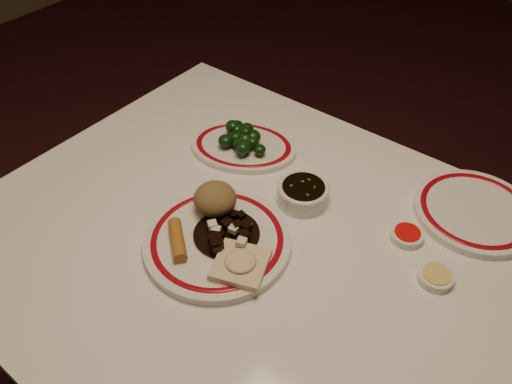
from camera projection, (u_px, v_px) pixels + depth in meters
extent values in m
cube|color=white|center=(274.00, 258.00, 0.96)|extent=(1.20, 0.90, 0.04)
cylinder|color=black|center=(2.00, 346.00, 1.24)|extent=(0.06, 0.06, 0.71)
cylinder|color=black|center=(212.00, 181.00, 1.68)|extent=(0.06, 0.06, 0.71)
cylinder|color=silver|center=(217.00, 241.00, 0.95)|extent=(0.34, 0.34, 0.02)
torus|color=maroon|center=(217.00, 238.00, 0.95)|extent=(0.29, 0.29, 0.00)
ellipsoid|color=olive|center=(215.00, 199.00, 0.98)|extent=(0.09, 0.09, 0.06)
cylinder|color=#B1732B|center=(177.00, 240.00, 0.93)|extent=(0.09, 0.08, 0.03)
cube|color=beige|center=(241.00, 265.00, 0.89)|extent=(0.12, 0.12, 0.01)
ellipsoid|color=beige|center=(240.00, 261.00, 0.89)|extent=(0.06, 0.06, 0.02)
cylinder|color=black|center=(227.00, 234.00, 0.95)|extent=(0.13, 0.13, 0.00)
cube|color=black|center=(218.00, 237.00, 0.94)|extent=(0.02, 0.02, 0.02)
cube|color=black|center=(227.00, 225.00, 0.96)|extent=(0.02, 0.02, 0.02)
cube|color=black|center=(241.00, 216.00, 0.98)|extent=(0.02, 0.02, 0.02)
cube|color=black|center=(244.00, 236.00, 0.93)|extent=(0.03, 0.03, 0.02)
cube|color=black|center=(214.00, 217.00, 0.97)|extent=(0.02, 0.02, 0.01)
cube|color=black|center=(237.00, 226.00, 0.95)|extent=(0.02, 0.02, 0.02)
cube|color=black|center=(216.00, 248.00, 0.91)|extent=(0.02, 0.02, 0.02)
cube|color=black|center=(217.00, 243.00, 0.91)|extent=(0.03, 0.03, 0.02)
cube|color=black|center=(227.00, 226.00, 0.96)|extent=(0.02, 0.02, 0.01)
cube|color=black|center=(246.00, 227.00, 0.95)|extent=(0.02, 0.02, 0.02)
cube|color=black|center=(214.00, 238.00, 0.92)|extent=(0.03, 0.03, 0.02)
cube|color=black|center=(233.00, 215.00, 0.98)|extent=(0.02, 0.02, 0.02)
cube|color=beige|center=(212.00, 225.00, 0.94)|extent=(0.02, 0.02, 0.01)
cube|color=beige|center=(242.00, 242.00, 0.91)|extent=(0.02, 0.02, 0.01)
cube|color=beige|center=(234.00, 229.00, 0.94)|extent=(0.02, 0.02, 0.01)
cube|color=beige|center=(216.00, 230.00, 0.94)|extent=(0.02, 0.02, 0.01)
torus|color=maroon|center=(243.00, 145.00, 1.16)|extent=(0.29, 0.29, 0.00)
cylinder|color=#23471C|center=(247.00, 148.00, 1.14)|extent=(0.01, 0.01, 0.01)
ellipsoid|color=black|center=(247.00, 143.00, 1.13)|extent=(0.03, 0.03, 0.02)
cylinder|color=#23471C|center=(242.00, 141.00, 1.16)|extent=(0.01, 0.01, 0.01)
ellipsoid|color=black|center=(242.00, 135.00, 1.15)|extent=(0.04, 0.04, 0.03)
cylinder|color=#23471C|center=(226.00, 146.00, 1.15)|extent=(0.01, 0.01, 0.01)
ellipsoid|color=black|center=(225.00, 141.00, 1.14)|extent=(0.03, 0.03, 0.03)
cylinder|color=#23471C|center=(252.00, 147.00, 1.15)|extent=(0.01, 0.01, 0.01)
ellipsoid|color=black|center=(252.00, 142.00, 1.14)|extent=(0.03, 0.03, 0.02)
cylinder|color=#23471C|center=(250.00, 146.00, 1.15)|extent=(0.01, 0.01, 0.01)
ellipsoid|color=black|center=(250.00, 140.00, 1.14)|extent=(0.03, 0.03, 0.03)
cylinder|color=#23471C|center=(253.00, 143.00, 1.16)|extent=(0.01, 0.01, 0.01)
ellipsoid|color=black|center=(253.00, 137.00, 1.15)|extent=(0.04, 0.04, 0.03)
cylinder|color=#23471C|center=(237.00, 141.00, 1.16)|extent=(0.01, 0.01, 0.01)
ellipsoid|color=black|center=(236.00, 135.00, 1.15)|extent=(0.03, 0.03, 0.03)
cylinder|color=#23471C|center=(233.00, 133.00, 1.19)|extent=(0.01, 0.01, 0.01)
ellipsoid|color=black|center=(233.00, 128.00, 1.18)|extent=(0.03, 0.03, 0.03)
cylinder|color=#23471C|center=(260.00, 154.00, 1.13)|extent=(0.01, 0.01, 0.01)
ellipsoid|color=black|center=(260.00, 150.00, 1.12)|extent=(0.03, 0.03, 0.02)
cylinder|color=#23471C|center=(245.00, 145.00, 1.15)|extent=(0.01, 0.01, 0.01)
ellipsoid|color=black|center=(245.00, 139.00, 1.14)|extent=(0.04, 0.04, 0.03)
cylinder|color=#23471C|center=(243.00, 143.00, 1.16)|extent=(0.01, 0.01, 0.01)
ellipsoid|color=black|center=(243.00, 137.00, 1.15)|extent=(0.03, 0.03, 0.03)
cylinder|color=#23471C|center=(243.00, 153.00, 1.13)|extent=(0.01, 0.01, 0.01)
ellipsoid|color=black|center=(243.00, 147.00, 1.12)|extent=(0.04, 0.04, 0.03)
cylinder|color=#23471C|center=(251.00, 139.00, 1.17)|extent=(0.01, 0.01, 0.01)
ellipsoid|color=black|center=(251.00, 134.00, 1.16)|extent=(0.03, 0.03, 0.02)
cylinder|color=#23471C|center=(243.00, 144.00, 1.15)|extent=(0.01, 0.01, 0.01)
ellipsoid|color=black|center=(243.00, 138.00, 1.14)|extent=(0.03, 0.03, 0.02)
cylinder|color=#23471C|center=(236.00, 142.00, 1.16)|extent=(0.01, 0.01, 0.01)
ellipsoid|color=black|center=(236.00, 137.00, 1.15)|extent=(0.03, 0.03, 0.02)
cylinder|color=#23471C|center=(238.00, 131.00, 1.19)|extent=(0.01, 0.01, 0.01)
ellipsoid|color=black|center=(237.00, 126.00, 1.18)|extent=(0.03, 0.03, 0.02)
cylinder|color=#23471C|center=(238.00, 148.00, 1.14)|extent=(0.01, 0.01, 0.01)
ellipsoid|color=black|center=(238.00, 143.00, 1.13)|extent=(0.03, 0.03, 0.02)
cylinder|color=#23471C|center=(243.00, 154.00, 1.13)|extent=(0.01, 0.01, 0.02)
ellipsoid|color=black|center=(243.00, 148.00, 1.11)|extent=(0.03, 0.03, 0.03)
ellipsoid|color=black|center=(247.00, 129.00, 1.15)|extent=(0.03, 0.03, 0.03)
ellipsoid|color=black|center=(237.00, 126.00, 1.16)|extent=(0.03, 0.03, 0.03)
ellipsoid|color=black|center=(237.00, 129.00, 1.15)|extent=(0.03, 0.03, 0.03)
ellipsoid|color=black|center=(246.00, 131.00, 1.14)|extent=(0.03, 0.03, 0.02)
ellipsoid|color=black|center=(233.00, 126.00, 1.15)|extent=(0.03, 0.03, 0.03)
cylinder|color=silver|center=(303.00, 194.00, 1.03)|extent=(0.11, 0.11, 0.04)
cylinder|color=black|center=(304.00, 187.00, 1.02)|extent=(0.09, 0.09, 0.00)
cylinder|color=silver|center=(407.00, 235.00, 0.97)|extent=(0.06, 0.06, 0.02)
cylinder|color=red|center=(408.00, 232.00, 0.96)|extent=(0.05, 0.05, 0.00)
cylinder|color=silver|center=(435.00, 277.00, 0.89)|extent=(0.06, 0.06, 0.02)
cylinder|color=#DFCA5C|center=(437.00, 274.00, 0.89)|extent=(0.05, 0.05, 0.00)
cylinder|color=silver|center=(475.00, 211.00, 1.01)|extent=(0.31, 0.31, 0.02)
torus|color=maroon|center=(476.00, 209.00, 1.01)|extent=(0.27, 0.27, 0.00)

